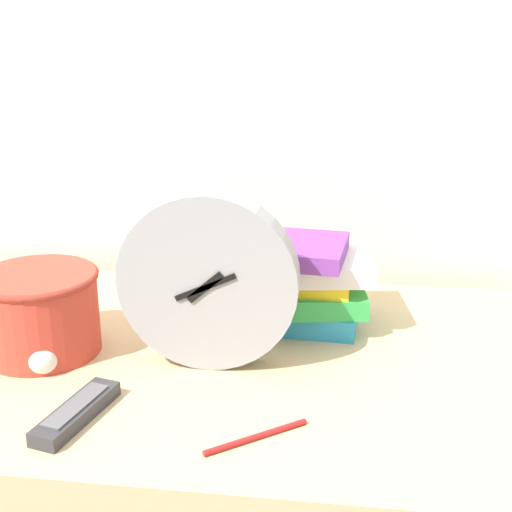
% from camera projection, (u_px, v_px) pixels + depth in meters
% --- Properties ---
extents(wall_back, '(6.00, 0.04, 2.40)m').
position_uv_depth(wall_back, '(227.00, 41.00, 1.36)').
color(wall_back, silver).
rests_on(wall_back, ground_plane).
extents(desk_clock, '(0.27, 0.05, 0.27)m').
position_uv_depth(desk_clock, '(208.00, 282.00, 1.05)').
color(desk_clock, '#99999E').
rests_on(desk_clock, desk).
extents(book_stack, '(0.25, 0.19, 0.15)m').
position_uv_depth(book_stack, '(301.00, 281.00, 1.21)').
color(book_stack, '#2D9ED1').
rests_on(book_stack, desk).
extents(basket, '(0.19, 0.19, 0.13)m').
position_uv_depth(basket, '(40.00, 309.00, 1.11)').
color(basket, '#C63D2D').
rests_on(basket, desk).
extents(tv_remote, '(0.08, 0.16, 0.02)m').
position_uv_depth(tv_remote, '(76.00, 412.00, 0.94)').
color(tv_remote, '#333338').
rests_on(tv_remote, desk).
extents(crumpled_paper_ball, '(0.05, 0.05, 0.05)m').
position_uv_depth(crumpled_paper_ball, '(43.00, 358.00, 1.06)').
color(crumpled_paper_ball, white).
rests_on(crumpled_paper_ball, desk).
extents(pen, '(0.12, 0.09, 0.01)m').
position_uv_depth(pen, '(256.00, 437.00, 0.90)').
color(pen, '#B21E1E').
rests_on(pen, desk).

